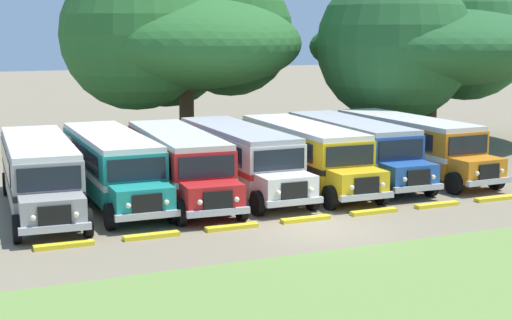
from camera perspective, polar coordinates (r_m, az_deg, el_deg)
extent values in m
plane|color=#84755B|center=(28.56, 4.75, -5.04)|extent=(220.00, 220.00, 0.00)
cube|color=olive|center=(22.71, 13.43, -9.22)|extent=(80.00, 9.19, 0.01)
cube|color=#9E9993|center=(32.58, -15.73, -0.74)|extent=(3.00, 9.32, 2.10)
cube|color=#282828|center=(32.61, -15.72, -1.03)|extent=(3.03, 9.34, 0.24)
cube|color=black|center=(32.90, -13.61, 0.34)|extent=(0.47, 7.99, 0.80)
cube|color=black|center=(32.72, -18.03, 0.08)|extent=(0.47, 7.99, 0.80)
cube|color=silver|center=(32.39, -15.83, 1.28)|extent=(2.91, 9.22, 0.22)
cube|color=#9E9993|center=(27.51, -14.79, -3.72)|extent=(2.27, 1.52, 1.05)
cube|color=black|center=(26.79, -14.64, -4.02)|extent=(1.10, 0.16, 0.70)
cube|color=#B7B7BC|center=(26.85, -14.59, -4.93)|extent=(2.41, 0.33, 0.24)
cube|color=black|center=(27.95, -15.02, -1.37)|extent=(2.20, 0.18, 0.84)
cube|color=#282828|center=(37.14, -16.30, 0.33)|extent=(0.90, 0.11, 1.30)
sphere|color=#EAE5C6|center=(26.81, -13.14, -3.94)|extent=(0.20, 0.20, 0.20)
sphere|color=#EAE5C6|center=(26.69, -16.13, -4.14)|extent=(0.20, 0.20, 0.20)
cylinder|color=black|center=(27.86, -12.30, -4.56)|extent=(0.33, 1.01, 1.00)
cylinder|color=black|center=(27.66, -17.25, -4.89)|extent=(0.33, 1.01, 1.00)
cylinder|color=black|center=(35.81, -14.13, -1.45)|extent=(0.33, 1.01, 1.00)
cylinder|color=black|center=(35.66, -17.96, -1.68)|extent=(0.33, 1.01, 1.00)
cube|color=teal|center=(33.63, -10.69, -0.22)|extent=(2.57, 9.22, 2.10)
cube|color=white|center=(33.66, -10.68, -0.50)|extent=(2.60, 9.24, 0.24)
cube|color=black|center=(34.12, -8.74, 0.83)|extent=(0.11, 8.00, 0.80)
cube|color=black|center=(33.60, -12.94, 0.56)|extent=(0.11, 8.00, 0.80)
cube|color=silver|center=(33.45, -10.75, 1.74)|extent=(2.49, 9.12, 0.22)
cube|color=teal|center=(28.66, -8.41, -2.95)|extent=(2.21, 1.42, 1.05)
cube|color=black|center=(27.96, -8.03, -3.21)|extent=(1.10, 0.11, 0.70)
cube|color=#B7B7BC|center=(28.02, -7.99, -4.09)|extent=(2.40, 0.22, 0.24)
cube|color=black|center=(29.10, -8.79, -0.71)|extent=(2.20, 0.08, 0.84)
cube|color=white|center=(38.12, -12.15, 0.74)|extent=(0.90, 0.07, 1.30)
sphere|color=#EAE5C6|center=(28.09, -6.62, -3.12)|extent=(0.20, 0.20, 0.20)
sphere|color=#EAE5C6|center=(27.75, -9.40, -3.35)|extent=(0.20, 0.20, 0.20)
cylinder|color=black|center=(29.19, -6.14, -3.73)|extent=(0.29, 1.00, 1.00)
cylinder|color=black|center=(28.62, -10.76, -4.12)|extent=(0.29, 1.00, 1.00)
cylinder|color=black|center=(36.95, -9.80, -0.95)|extent=(0.29, 1.00, 1.00)
cylinder|color=black|center=(36.50, -13.47, -1.21)|extent=(0.29, 1.00, 1.00)
cube|color=red|center=(33.82, -5.87, -0.04)|extent=(3.00, 9.32, 2.10)
cube|color=white|center=(33.85, -5.86, -0.32)|extent=(3.04, 9.35, 0.24)
cube|color=black|center=(34.35, -3.95, 0.99)|extent=(0.48, 7.99, 0.80)
cube|color=black|center=(33.75, -8.10, 0.75)|extent=(0.48, 7.99, 0.80)
cube|color=beige|center=(33.64, -5.90, 1.91)|extent=(2.92, 9.22, 0.22)
cube|color=red|center=(28.91, -3.25, -2.75)|extent=(2.27, 1.52, 1.05)
cube|color=black|center=(28.21, -2.82, -3.01)|extent=(1.10, 0.16, 0.70)
cube|color=#B7B7BC|center=(28.27, -2.79, -3.88)|extent=(2.41, 0.33, 0.24)
cube|color=black|center=(29.33, -3.65, -0.53)|extent=(2.20, 0.18, 0.84)
cube|color=white|center=(38.28, -7.57, 0.92)|extent=(0.90, 0.11, 1.30)
sphere|color=#EAE5C6|center=(28.37, -1.44, -2.93)|extent=(0.20, 0.20, 0.20)
sphere|color=#EAE5C6|center=(27.97, -4.16, -3.14)|extent=(0.20, 0.20, 0.20)
cylinder|color=black|center=(29.48, -1.06, -3.54)|extent=(0.33, 1.01, 1.00)
cylinder|color=black|center=(28.81, -5.59, -3.90)|extent=(0.33, 1.01, 1.00)
cylinder|color=black|center=(37.16, -5.19, -0.78)|extent=(0.33, 1.01, 1.00)
cylinder|color=black|center=(36.63, -8.82, -1.01)|extent=(0.33, 1.01, 1.00)
cube|color=silver|center=(35.19, -1.41, 0.39)|extent=(2.55, 9.21, 2.10)
cube|color=red|center=(35.22, -1.41, 0.12)|extent=(2.58, 9.23, 0.24)
cube|color=black|center=(35.86, 0.29, 1.38)|extent=(0.08, 8.00, 0.80)
cube|color=black|center=(34.95, -3.54, 1.14)|extent=(0.08, 8.00, 0.80)
cube|color=#B2B2B7|center=(35.02, -1.42, 2.27)|extent=(2.47, 9.11, 0.22)
cube|color=silver|center=(30.50, 2.25, -2.08)|extent=(2.21, 1.41, 1.05)
cube|color=black|center=(29.84, 2.86, -2.30)|extent=(1.10, 0.11, 0.70)
cube|color=#B7B7BC|center=(29.90, 2.88, -3.12)|extent=(2.40, 0.21, 0.24)
cube|color=black|center=(30.90, 1.74, 0.01)|extent=(2.20, 0.07, 0.84)
cube|color=red|center=(39.49, -3.88, 1.25)|extent=(0.90, 0.06, 1.30)
sphere|color=#EAE5C6|center=(30.10, 4.10, -2.21)|extent=(0.20, 0.20, 0.20)
sphere|color=#EAE5C6|center=(29.51, 1.67, -2.43)|extent=(0.20, 0.20, 0.20)
cylinder|color=black|center=(31.22, 4.16, -2.81)|extent=(0.29, 1.00, 1.00)
cylinder|color=black|center=(30.22, 0.10, -3.20)|extent=(0.29, 1.00, 1.00)
cylinder|color=black|center=(38.55, -1.39, -0.36)|extent=(0.29, 1.00, 1.00)
cylinder|color=black|center=(37.75, -4.78, -0.61)|extent=(0.29, 1.00, 1.00)
cube|color=yellow|center=(36.23, 3.40, 0.65)|extent=(2.69, 9.25, 2.10)
cube|color=black|center=(36.25, 3.39, 0.39)|extent=(2.72, 9.27, 0.24)
cube|color=black|center=(36.97, 4.98, 1.60)|extent=(0.20, 8.00, 0.80)
cube|color=black|center=(35.90, 1.37, 1.39)|extent=(0.20, 8.00, 0.80)
cube|color=silver|center=(36.06, 3.42, 2.47)|extent=(2.60, 9.15, 0.22)
cube|color=yellow|center=(31.70, 7.51, -1.70)|extent=(2.23, 1.44, 1.05)
cube|color=black|center=(31.06, 8.18, -1.91)|extent=(1.10, 0.12, 0.70)
cube|color=#B7B7BC|center=(31.12, 8.20, -2.70)|extent=(2.40, 0.25, 0.24)
cube|color=black|center=(32.08, 6.96, 0.31)|extent=(2.20, 0.10, 0.84)
cube|color=black|center=(40.41, 0.58, 1.47)|extent=(0.90, 0.08, 1.30)
sphere|color=#EAE5C6|center=(31.38, 9.33, -1.82)|extent=(0.20, 0.20, 0.20)
sphere|color=#EAE5C6|center=(30.68, 7.10, -2.03)|extent=(0.20, 0.20, 0.20)
cylinder|color=black|center=(32.49, 9.24, -2.41)|extent=(0.30, 1.01, 1.00)
cylinder|color=black|center=(31.33, 5.48, -2.78)|extent=(0.30, 1.01, 1.00)
cylinder|color=black|center=(39.58, 3.09, -0.11)|extent=(0.30, 1.01, 1.00)
cylinder|color=black|center=(38.64, -0.14, -0.34)|extent=(0.30, 1.01, 1.00)
cube|color=#23519E|center=(38.06, 6.90, 1.04)|extent=(2.72, 9.26, 2.10)
cube|color=silver|center=(38.09, 6.89, 0.79)|extent=(2.75, 9.28, 0.24)
cube|color=black|center=(38.87, 8.34, 1.93)|extent=(0.23, 8.00, 0.80)
cube|color=black|center=(37.66, 5.00, 1.75)|extent=(0.23, 8.00, 0.80)
cube|color=#B2B2B7|center=(37.90, 6.93, 2.77)|extent=(2.64, 9.16, 0.22)
cube|color=#23519E|center=(33.67, 11.21, -1.13)|extent=(2.23, 1.45, 1.05)
cube|color=black|center=(33.06, 11.91, -1.31)|extent=(1.10, 0.13, 0.70)
cube|color=#B7B7BC|center=(33.11, 11.92, -2.05)|extent=(2.40, 0.26, 0.24)
cube|color=black|center=(34.05, 10.65, 0.76)|extent=(2.20, 0.11, 0.84)
cube|color=silver|center=(42.14, 3.88, 1.79)|extent=(0.90, 0.08, 1.30)
sphere|color=#EAE5C6|center=(33.41, 12.95, -1.23)|extent=(0.20, 0.20, 0.20)
sphere|color=#EAE5C6|center=(32.64, 10.93, -1.42)|extent=(0.20, 0.20, 0.20)
cylinder|color=black|center=(34.51, 12.76, -1.81)|extent=(0.30, 1.01, 1.00)
cylinder|color=black|center=(33.23, 9.35, -2.14)|extent=(0.30, 1.01, 1.00)
cylinder|color=black|center=(41.40, 6.33, 0.29)|extent=(0.30, 1.01, 1.00)
cylinder|color=black|center=(40.33, 3.33, 0.08)|extent=(0.30, 1.01, 1.00)
cube|color=orange|center=(39.70, 10.99, 1.29)|extent=(2.88, 9.30, 2.10)
cube|color=white|center=(39.73, 10.98, 1.05)|extent=(2.91, 9.32, 0.24)
cube|color=black|center=(40.63, 12.20, 2.15)|extent=(0.37, 7.99, 0.80)
cube|color=black|center=(39.14, 9.26, 1.96)|extent=(0.37, 7.99, 0.80)
cube|color=beige|center=(39.55, 11.04, 2.95)|extent=(2.80, 9.19, 0.22)
cube|color=orange|center=(35.73, 16.02, -0.70)|extent=(2.26, 1.49, 1.05)
cube|color=black|center=(35.19, 16.82, -0.85)|extent=(1.10, 0.15, 0.70)
cube|color=#B7B7BC|center=(35.24, 16.83, -1.55)|extent=(2.41, 0.30, 0.24)
cube|color=black|center=(36.06, 15.39, 1.08)|extent=(2.20, 0.15, 0.84)
cube|color=white|center=(43.47, 7.36, 1.98)|extent=(0.90, 0.10, 1.30)
sphere|color=#EAE5C6|center=(35.63, 17.70, -0.77)|extent=(0.20, 0.20, 0.20)
sphere|color=#EAE5C6|center=(34.69, 16.02, -0.96)|extent=(0.20, 0.20, 0.20)
cylinder|color=black|center=(36.70, 17.28, -1.33)|extent=(0.32, 1.01, 1.00)
cylinder|color=black|center=(35.13, 14.40, -1.67)|extent=(0.32, 1.01, 1.00)
cylinder|color=black|center=(42.95, 9.85, 0.55)|extent=(0.32, 1.01, 1.00)
cylinder|color=black|center=(41.62, 7.16, 0.32)|extent=(0.32, 1.01, 1.00)
cube|color=yellow|center=(26.82, -13.99, -6.13)|extent=(2.00, 0.36, 0.15)
cube|color=yellow|center=(27.42, -7.72, -5.57)|extent=(2.00, 0.36, 0.15)
cube|color=yellow|center=(28.34, -1.80, -4.97)|extent=(2.00, 0.36, 0.15)
cube|color=yellow|center=(29.55, 3.69, -4.37)|extent=(2.00, 0.36, 0.15)
cube|color=yellow|center=(31.00, 8.69, -3.79)|extent=(2.00, 0.36, 0.15)
cube|color=yellow|center=(32.67, 13.21, -3.24)|extent=(2.00, 0.36, 0.15)
cube|color=yellow|center=(34.52, 17.26, -2.73)|extent=(2.00, 0.36, 0.15)
cylinder|color=brown|center=(47.76, -5.14, 3.53)|extent=(0.91, 0.91, 4.24)
ellipsoid|color=#286028|center=(47.48, -5.22, 8.58)|extent=(13.97, 14.57, 5.55)
sphere|color=#286028|center=(50.05, -1.91, 9.32)|extent=(8.02, 8.02, 8.02)
sphere|color=#286028|center=(45.54, -8.89, 9.15)|extent=(8.73, 8.73, 8.73)
sphere|color=#286028|center=(51.68, -6.75, 8.63)|extent=(8.54, 8.54, 8.54)
cylinder|color=brown|center=(50.43, 12.80, 3.67)|extent=(0.72, 0.72, 4.26)
ellipsoid|color=#235628|center=(50.18, 12.97, 8.14)|extent=(15.64, 15.44, 4.80)
sphere|color=#235628|center=(53.77, 15.31, 8.82)|extent=(8.55, 8.55, 8.55)
sphere|color=#235628|center=(47.16, 10.16, 8.35)|extent=(9.24, 9.24, 9.24)
sphere|color=#235628|center=(53.55, 10.38, 9.09)|extent=(7.30, 7.30, 7.30)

